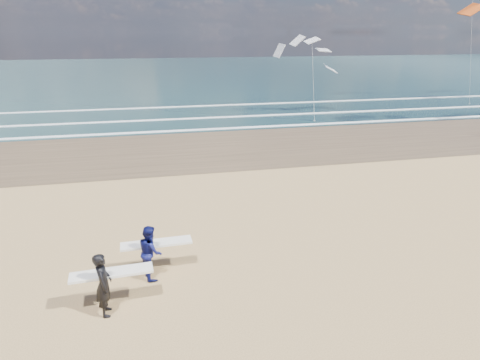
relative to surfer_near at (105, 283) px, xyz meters
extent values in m
cube|color=#4F3E2A|center=(21.55, 17.30, -0.91)|extent=(220.00, 12.00, 0.01)
cube|color=#183235|center=(21.55, 71.30, -0.91)|extent=(220.00, 100.00, 0.02)
cube|color=white|center=(21.55, 22.10, -0.87)|extent=(220.00, 0.50, 0.05)
cube|color=white|center=(21.55, 26.80, -0.87)|extent=(220.00, 0.50, 0.05)
cube|color=white|center=(21.55, 33.30, -0.87)|extent=(220.00, 0.50, 0.05)
imported|color=black|center=(-0.03, -0.05, -0.02)|extent=(0.46, 0.68, 1.80)
cube|color=white|center=(0.17, 0.30, 0.10)|extent=(2.23, 0.64, 0.07)
imported|color=#0E124F|center=(1.23, 1.57, -0.06)|extent=(0.79, 0.94, 1.71)
cube|color=white|center=(1.43, 1.92, 0.03)|extent=(2.21, 0.58, 0.07)
cube|color=slate|center=(15.50, 23.46, -0.87)|extent=(0.12, 0.12, 0.10)
cube|color=slate|center=(35.07, 28.57, -0.87)|extent=(0.12, 0.12, 0.10)
camera|label=1|loc=(1.34, -10.35, 6.28)|focal=32.00mm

